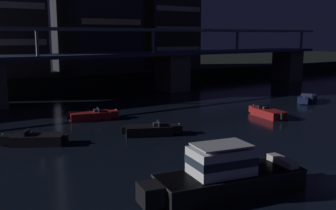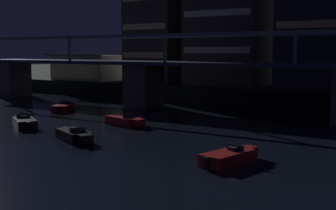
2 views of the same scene
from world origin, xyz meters
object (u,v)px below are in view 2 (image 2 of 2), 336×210
waterfront_pavilion (86,67)px  speedboat_near_right (75,135)px  speedboat_near_center (64,107)px  tower_west_low (165,14)px  river_bridge (235,78)px  speedboat_mid_right (24,122)px  speedboat_far_center (125,121)px  speedboat_far_left (229,157)px

waterfront_pavilion → speedboat_near_right: (30.73, -33.84, -4.02)m
speedboat_near_center → tower_west_low: bearing=94.5°
river_bridge → speedboat_near_center: size_ratio=17.31×
speedboat_near_right → speedboat_mid_right: 9.43m
river_bridge → speedboat_far_center: (-5.71, -13.27, -3.79)m
river_bridge → tower_west_low: bearing=141.7°
waterfront_pavilion → speedboat_mid_right: (21.60, -31.49, -4.02)m
speedboat_near_right → speedboat_far_left: (14.10, -0.13, 0.00)m
speedboat_far_center → speedboat_near_center: bearing=160.9°
river_bridge → speedboat_near_right: (-3.99, -21.92, -3.79)m
speedboat_near_center → speedboat_mid_right: size_ratio=1.01×
speedboat_near_center → speedboat_near_right: size_ratio=0.98×
speedboat_near_right → speedboat_mid_right: bearing=165.6°
tower_west_low → waterfront_pavilion: bearing=-160.8°
waterfront_pavilion → speedboat_near_center: 26.12m
river_bridge → tower_west_low: (-21.09, 16.67, 9.34)m
river_bridge → speedboat_mid_right: river_bridge is taller
tower_west_low → speedboat_near_center: bearing=-85.5°
waterfront_pavilion → speedboat_far_center: bearing=-41.0°
tower_west_low → speedboat_far_center: size_ratio=4.42×
river_bridge → tower_west_low: 28.46m
tower_west_low → speedboat_far_left: tower_west_low is taller
river_bridge → speedboat_near_right: size_ratio=16.91×
speedboat_near_right → speedboat_far_left: bearing=-0.5°
river_bridge → speedboat_far_center: 14.94m
tower_west_low → speedboat_near_center: tower_west_low is taller
tower_west_low → speedboat_far_left: bearing=-51.1°
waterfront_pavilion → speedboat_near_right: waterfront_pavilion is taller
waterfront_pavilion → speedboat_near_center: bearing=-52.7°
tower_west_low → speedboat_mid_right: tower_west_low is taller
speedboat_near_center → speedboat_far_left: (29.21, -13.43, 0.00)m
speedboat_mid_right → speedboat_far_left: size_ratio=0.93×
waterfront_pavilion → speedboat_far_center: (29.01, -25.19, -4.02)m
river_bridge → speedboat_far_left: river_bridge is taller
river_bridge → tower_west_low: size_ratio=3.70×
speedboat_near_center → speedboat_mid_right: (5.97, -10.94, 0.00)m
speedboat_mid_right → waterfront_pavilion: bearing=124.5°
speedboat_mid_right → speedboat_far_center: size_ratio=0.93×
waterfront_pavilion → speedboat_far_center: waterfront_pavilion is taller
tower_west_low → speedboat_mid_right: 39.37m
tower_west_low → speedboat_mid_right: (7.97, -36.25, -13.13)m
speedboat_near_center → speedboat_mid_right: bearing=-61.4°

